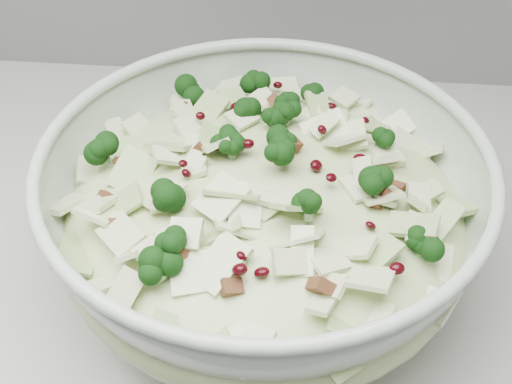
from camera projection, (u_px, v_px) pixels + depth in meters
mixing_bowl at (264, 220)px, 0.64m from camera, size 0.46×0.46×0.16m
salad at (265, 199)px, 0.62m from camera, size 0.48×0.48×0.16m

